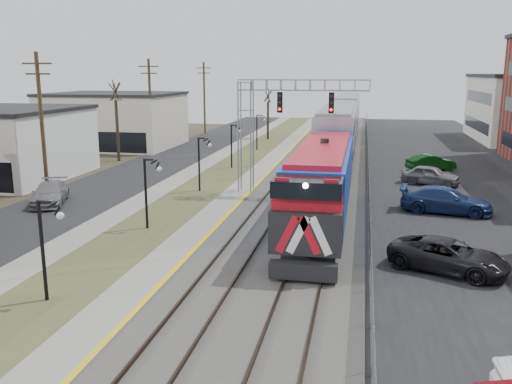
# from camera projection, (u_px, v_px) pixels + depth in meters

# --- Properties ---
(street_west) EXTENTS (7.00, 120.00, 0.04)m
(street_west) POSITION_uv_depth(u_px,v_px,m) (142.00, 171.00, 48.09)
(street_west) COLOR black
(street_west) RESTS_ON ground
(sidewalk) EXTENTS (2.00, 120.00, 0.08)m
(sidewalk) POSITION_uv_depth(u_px,v_px,m) (190.00, 173.00, 47.24)
(sidewalk) COLOR gray
(sidewalk) RESTS_ON ground
(grass_median) EXTENTS (4.00, 120.00, 0.06)m
(grass_median) POSITION_uv_depth(u_px,v_px,m) (223.00, 174.00, 46.67)
(grass_median) COLOR #454C28
(grass_median) RESTS_ON ground
(platform) EXTENTS (2.00, 120.00, 0.24)m
(platform) POSITION_uv_depth(u_px,v_px,m) (258.00, 174.00, 46.08)
(platform) COLOR gray
(platform) RESTS_ON ground
(ballast_bed) EXTENTS (8.00, 120.00, 0.20)m
(ballast_bed) POSITION_uv_depth(u_px,v_px,m) (316.00, 177.00, 45.14)
(ballast_bed) COLOR #595651
(ballast_bed) RESTS_ON ground
(parking_lot) EXTENTS (16.00, 120.00, 0.04)m
(parking_lot) POSITION_uv_depth(u_px,v_px,m) (468.00, 183.00, 42.89)
(parking_lot) COLOR black
(parking_lot) RESTS_ON ground
(platform_edge) EXTENTS (0.24, 120.00, 0.01)m
(platform_edge) POSITION_uv_depth(u_px,v_px,m) (268.00, 173.00, 45.89)
(platform_edge) COLOR gold
(platform_edge) RESTS_ON platform
(track_near) EXTENTS (1.58, 120.00, 0.15)m
(track_near) POSITION_uv_depth(u_px,v_px,m) (293.00, 174.00, 45.48)
(track_near) COLOR #2D2119
(track_near) RESTS_ON ballast_bed
(track_far) EXTENTS (1.58, 120.00, 0.15)m
(track_far) POSITION_uv_depth(u_px,v_px,m) (334.00, 175.00, 44.82)
(track_far) COLOR #2D2119
(track_far) RESTS_ON ballast_bed
(train) EXTENTS (3.00, 63.05, 5.33)m
(train) POSITION_uv_depth(u_px,v_px,m) (340.00, 132.00, 53.09)
(train) COLOR #163EB7
(train) RESTS_ON ground
(signal_gantry) EXTENTS (9.00, 1.07, 8.15)m
(signal_gantry) POSITION_uv_depth(u_px,v_px,m) (270.00, 117.00, 37.77)
(signal_gantry) COLOR gray
(signal_gantry) RESTS_ON ground
(lampposts) EXTENTS (0.14, 62.14, 4.00)m
(lampposts) POSITION_uv_depth(u_px,v_px,m) (148.00, 193.00, 30.24)
(lampposts) COLOR black
(lampposts) RESTS_ON ground
(utility_poles) EXTENTS (0.28, 80.28, 10.00)m
(utility_poles) POSITION_uv_depth(u_px,v_px,m) (42.00, 125.00, 38.00)
(utility_poles) COLOR #4C3823
(utility_poles) RESTS_ON ground
(fence) EXTENTS (0.04, 120.00, 1.60)m
(fence) POSITION_uv_depth(u_px,v_px,m) (368.00, 170.00, 44.20)
(fence) COLOR gray
(fence) RESTS_ON ground
(bare_trees) EXTENTS (12.30, 42.30, 5.95)m
(bare_trees) POSITION_uv_depth(u_px,v_px,m) (145.00, 136.00, 51.48)
(bare_trees) COLOR #382D23
(bare_trees) RESTS_ON ground
(car_lot_c) EXTENTS (5.60, 4.21, 1.41)m
(car_lot_c) POSITION_uv_depth(u_px,v_px,m) (448.00, 257.00, 23.73)
(car_lot_c) COLOR black
(car_lot_c) RESTS_ON ground
(car_lot_d) EXTENTS (5.81, 3.14, 1.60)m
(car_lot_d) POSITION_uv_depth(u_px,v_px,m) (446.00, 201.00, 33.64)
(car_lot_d) COLOR navy
(car_lot_d) RESTS_ON ground
(car_lot_e) EXTENTS (4.73, 3.11, 1.50)m
(car_lot_e) POSITION_uv_depth(u_px,v_px,m) (431.00, 176.00, 42.07)
(car_lot_e) COLOR slate
(car_lot_e) RESTS_ON ground
(car_lot_f) EXTENTS (4.54, 3.03, 1.41)m
(car_lot_f) POSITION_uv_depth(u_px,v_px,m) (431.00, 163.00, 48.18)
(car_lot_f) COLOR #0B3910
(car_lot_f) RESTS_ON ground
(car_street_b) EXTENTS (3.71, 5.31, 1.43)m
(car_street_b) POSITION_uv_depth(u_px,v_px,m) (50.00, 194.00, 35.95)
(car_street_b) COLOR gray
(car_street_b) RESTS_ON ground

